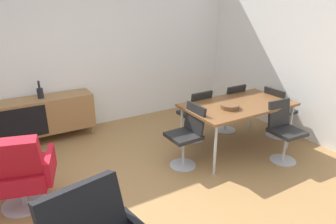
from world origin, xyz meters
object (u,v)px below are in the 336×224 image
(dining_chair_back_right, at_px, (229,106))
(dining_table, at_px, (238,106))
(dining_chair_near_window, at_px, (187,134))
(dining_chair_far_end, at_px, (278,110))
(sideboard, at_px, (41,115))
(lounge_chair_red, at_px, (16,171))
(dining_chair_back_left, at_px, (196,113))
(vase_cobalt, at_px, (40,93))
(wooden_bowl_on_table, at_px, (230,106))
(dining_chair_front_right, at_px, (284,129))

(dining_chair_back_right, bearing_deg, dining_table, -122.08)
(dining_chair_near_window, relative_size, dining_chair_back_right, 1.00)
(dining_chair_far_end, bearing_deg, sideboard, 151.73)
(lounge_chair_red, bearing_deg, dining_chair_back_left, 9.06)
(vase_cobalt, xyz_separation_m, wooden_bowl_on_table, (2.18, -1.89, -0.04))
(vase_cobalt, bearing_deg, dining_chair_back_left, -30.94)
(dining_chair_back_left, relative_size, dining_chair_far_end, 1.00)
(wooden_bowl_on_table, height_order, dining_chair_back_right, dining_chair_back_right)
(sideboard, height_order, dining_chair_far_end, dining_chair_far_end)
(dining_chair_back_right, bearing_deg, dining_chair_near_window, -155.79)
(wooden_bowl_on_table, height_order, dining_chair_front_right, dining_chair_front_right)
(dining_chair_near_window, relative_size, dining_chair_front_right, 1.00)
(dining_chair_front_right, bearing_deg, dining_chair_far_end, 46.14)
(lounge_chair_red, bearing_deg, dining_chair_front_right, -12.01)
(dining_chair_back_left, height_order, dining_chair_near_window, same)
(sideboard, xyz_separation_m, dining_chair_far_end, (3.35, -1.80, 0.03))
(dining_chair_near_window, bearing_deg, dining_chair_back_right, 24.21)
(vase_cobalt, bearing_deg, dining_chair_front_right, -40.39)
(dining_chair_far_end, bearing_deg, dining_chair_front_right, -133.86)
(dining_chair_near_window, distance_m, dining_chair_back_right, 1.36)
(dining_table, bearing_deg, dining_chair_far_end, -0.09)
(vase_cobalt, height_order, wooden_bowl_on_table, vase_cobalt)
(sideboard, height_order, wooden_bowl_on_table, wooden_bowl_on_table)
(dining_chair_back_left, height_order, dining_chair_front_right, same)
(wooden_bowl_on_table, relative_size, dining_chair_far_end, 0.30)
(vase_cobalt, relative_size, dining_chair_near_window, 0.32)
(sideboard, bearing_deg, dining_chair_far_end, -28.27)
(dining_chair_back_left, bearing_deg, dining_chair_front_right, -57.91)
(sideboard, xyz_separation_m, dining_chair_back_left, (2.12, -1.24, 0.03))
(vase_cobalt, relative_size, wooden_bowl_on_table, 1.06)
(wooden_bowl_on_table, bearing_deg, dining_chair_back_right, 47.30)
(sideboard, xyz_separation_m, dining_table, (2.46, -1.80, 0.26))
(sideboard, relative_size, dining_chair_near_window, 1.87)
(sideboard, xyz_separation_m, lounge_chair_red, (-0.49, -1.66, 0.03))
(wooden_bowl_on_table, distance_m, dining_chair_back_left, 0.72)
(vase_cobalt, relative_size, lounge_chair_red, 0.29)
(dining_chair_back_left, relative_size, dining_chair_front_right, 1.00)
(dining_table, xyz_separation_m, dining_chair_back_left, (-0.35, 0.56, -0.23))
(wooden_bowl_on_table, xyz_separation_m, dining_chair_near_window, (-0.64, 0.09, -0.30))
(sideboard, height_order, lounge_chair_red, lounge_chair_red)
(dining_table, height_order, dining_chair_back_right, dining_chair_back_right)
(wooden_bowl_on_table, bearing_deg, dining_chair_far_end, 4.49)
(dining_table, xyz_separation_m, dining_chair_far_end, (0.89, -0.00, -0.23))
(dining_chair_near_window, xyz_separation_m, dining_chair_back_right, (1.24, 0.56, 0.00))
(dining_chair_far_end, xyz_separation_m, dining_chair_back_right, (-0.54, 0.56, 0.00))
(wooden_bowl_on_table, bearing_deg, dining_table, 20.00)
(sideboard, bearing_deg, dining_table, -36.18)
(sideboard, distance_m, vase_cobalt, 0.37)
(dining_table, height_order, dining_chair_front_right, dining_chair_front_right)
(dining_chair_front_right, bearing_deg, lounge_chair_red, 167.99)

